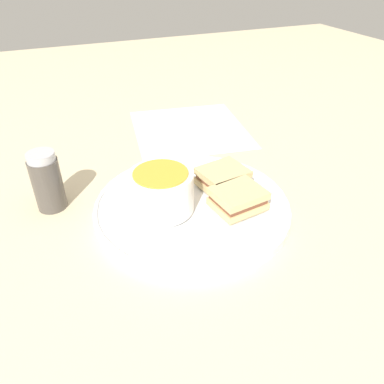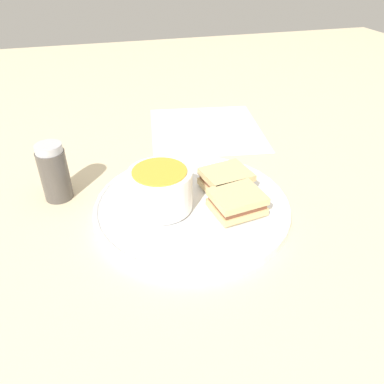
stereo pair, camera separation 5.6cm
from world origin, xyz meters
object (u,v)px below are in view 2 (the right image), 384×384
spoon (149,190)px  salt_shaker (54,172)px  sandwich_half_near (237,202)px  sandwich_half_far (226,179)px  soup_bowl (160,187)px

spoon → salt_shaker: 0.15m
spoon → salt_shaker: salt_shaker is taller
sandwich_half_near → sandwich_half_far: bearing=-5.3°
sandwich_half_far → spoon: bearing=80.8°
sandwich_half_far → salt_shaker: (0.07, 0.26, 0.01)m
sandwich_half_near → sandwich_half_far: same height
soup_bowl → sandwich_half_far: bearing=-81.1°
soup_bowl → sandwich_half_near: size_ratio=1.17×
soup_bowl → sandwich_half_far: size_ratio=1.14×
soup_bowl → spoon: (0.04, 0.01, -0.03)m
soup_bowl → spoon: bearing=16.5°
spoon → sandwich_half_near: sandwich_half_near is taller
spoon → salt_shaker: size_ratio=0.92×
soup_bowl → sandwich_half_far: 0.11m
spoon → sandwich_half_near: bearing=102.3°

